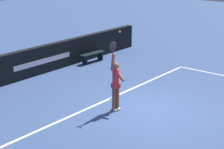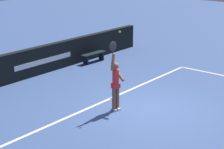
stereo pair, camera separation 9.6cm
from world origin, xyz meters
name	(u,v)px [view 1 (the left image)]	position (x,y,z in m)	size (l,w,h in m)	color
ground_plane	(147,109)	(0.00, 0.00, 0.00)	(60.00, 60.00, 0.00)	#3D5A91
court_lines	(175,117)	(0.00, -1.10, 0.00)	(10.65, 5.65, 0.00)	white
back_wall	(32,62)	(0.00, 6.00, 0.62)	(14.19, 0.31, 1.23)	black
tennis_player	(116,82)	(-0.75, 0.81, 1.01)	(0.47, 0.49, 2.44)	brown
tennis_ball	(120,32)	(-0.63, 0.74, 2.71)	(0.07, 0.07, 0.07)	#CEDD34
courtside_bench_near	(93,55)	(3.29, 5.45, 0.34)	(1.44, 0.43, 0.45)	black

